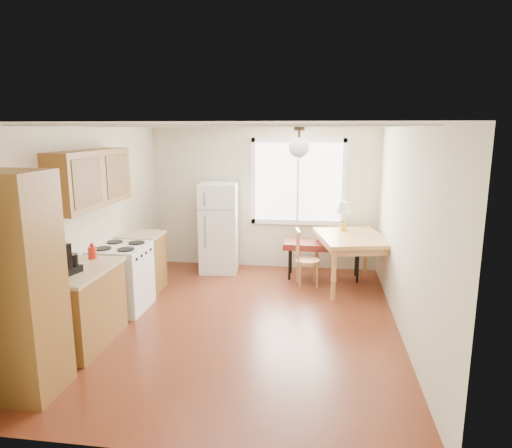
% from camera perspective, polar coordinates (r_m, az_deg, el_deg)
% --- Properties ---
extents(room_shell, '(4.60, 5.60, 2.62)m').
position_cam_1_polar(room_shell, '(5.67, -2.09, -0.45)').
color(room_shell, '#4D1D0F').
rests_on(room_shell, ground).
extents(kitchen_run, '(0.65, 3.40, 2.20)m').
position_cam_1_polar(kitchen_run, '(5.75, -20.39, -5.25)').
color(kitchen_run, brown).
rests_on(kitchen_run, ground).
extents(window_unit, '(1.64, 0.05, 1.51)m').
position_cam_1_polar(window_unit, '(7.98, 5.28, 5.26)').
color(window_unit, white).
rests_on(window_unit, room_shell).
extents(pendant_light, '(0.26, 0.26, 0.40)m').
position_cam_1_polar(pendant_light, '(5.86, 5.39, 9.64)').
color(pendant_light, black).
rests_on(pendant_light, room_shell).
extents(refrigerator, '(0.70, 0.70, 1.55)m').
position_cam_1_polar(refrigerator, '(7.94, -4.66, -0.44)').
color(refrigerator, white).
rests_on(refrigerator, ground).
extents(bench, '(1.33, 0.52, 0.61)m').
position_cam_1_polar(bench, '(7.65, 8.45, -2.79)').
color(bench, '#561914').
rests_on(bench, ground).
extents(dining_table, '(1.25, 1.50, 0.82)m').
position_cam_1_polar(dining_table, '(7.28, 11.91, -2.23)').
color(dining_table, '#AD7942').
rests_on(dining_table, ground).
extents(chair, '(0.42, 0.41, 0.90)m').
position_cam_1_polar(chair, '(7.24, 5.83, -3.81)').
color(chair, '#AD7942').
rests_on(chair, ground).
extents(table_lamp, '(0.27, 0.27, 0.47)m').
position_cam_1_polar(table_lamp, '(7.55, 10.87, 1.78)').
color(table_lamp, gold).
rests_on(table_lamp, dining_table).
extents(coffee_maker, '(0.23, 0.27, 0.36)m').
position_cam_1_polar(coffee_maker, '(5.39, -22.44, -4.40)').
color(coffee_maker, black).
rests_on(coffee_maker, kitchen_run).
extents(kettle, '(0.10, 0.10, 0.20)m').
position_cam_1_polar(kettle, '(5.91, -19.80, -3.33)').
color(kettle, red).
rests_on(kettle, kitchen_run).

